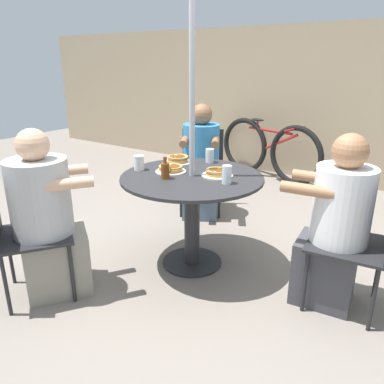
# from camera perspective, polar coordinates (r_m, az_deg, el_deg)

# --- Properties ---
(ground_plane) EXTENTS (12.00, 12.00, 0.00)m
(ground_plane) POSITION_cam_1_polar(r_m,az_deg,el_deg) (3.02, -0.00, -10.67)
(ground_plane) COLOR gray
(back_fence) EXTENTS (10.00, 0.06, 1.96)m
(back_fence) POSITION_cam_1_polar(r_m,az_deg,el_deg) (5.19, 18.20, 12.53)
(back_fence) COLOR tan
(back_fence) RESTS_ON ground
(patio_table) EXTENTS (1.05, 1.05, 0.72)m
(patio_table) POSITION_cam_1_polar(r_m,az_deg,el_deg) (2.79, -0.00, -0.73)
(patio_table) COLOR #28282B
(patio_table) RESTS_ON ground
(umbrella_pole) EXTENTS (0.04, 0.04, 2.36)m
(umbrella_pole) POSITION_cam_1_polar(r_m,az_deg,el_deg) (2.64, -0.00, 12.18)
(umbrella_pole) COLOR #ADADB2
(umbrella_pole) RESTS_ON ground
(patio_chair_north) EXTENTS (0.64, 0.64, 0.84)m
(patio_chair_north) POSITION_cam_1_polar(r_m,az_deg,el_deg) (2.66, -24.77, -5.22)
(patio_chair_north) COLOR #232326
(patio_chair_north) RESTS_ON ground
(diner_north) EXTENTS (0.57, 0.60, 1.13)m
(diner_north) POSITION_cam_1_polar(r_m,az_deg,el_deg) (2.64, -21.08, -4.40)
(diner_north) COLOR gray
(diner_north) RESTS_ON ground
(patio_chair_east) EXTENTS (0.50, 0.50, 0.84)m
(patio_chair_east) POSITION_cam_1_polar(r_m,az_deg,el_deg) (2.52, 24.69, -6.58)
(patio_chair_east) COLOR #232326
(patio_chair_east) RESTS_ON ground
(diner_east) EXTENTS (0.54, 0.39, 1.12)m
(diner_east) POSITION_cam_1_polar(r_m,az_deg,el_deg) (2.52, 20.86, -5.45)
(diner_east) COLOR #3D3D42
(diner_east) RESTS_ON ground
(patio_chair_south) EXTENTS (0.62, 0.62, 0.84)m
(patio_chair_south) POSITION_cam_1_polar(r_m,az_deg,el_deg) (3.94, 1.53, 4.25)
(patio_chair_south) COLOR #232326
(patio_chair_south) RESTS_ON ground
(diner_south) EXTENTS (0.54, 0.58, 1.13)m
(diner_south) POSITION_cam_1_polar(r_m,az_deg,el_deg) (3.76, 1.37, 3.92)
(diner_south) COLOR slate
(diner_south) RESTS_ON ground
(pancake_plate_a) EXTENTS (0.23, 0.23, 0.06)m
(pancake_plate_a) POSITION_cam_1_polar(r_m,az_deg,el_deg) (2.72, 3.91, 2.90)
(pancake_plate_a) COLOR silver
(pancake_plate_a) RESTS_ON patio_table
(pancake_plate_b) EXTENTS (0.23, 0.23, 0.06)m
(pancake_plate_b) POSITION_cam_1_polar(r_m,az_deg,el_deg) (2.82, -3.26, 3.50)
(pancake_plate_b) COLOR silver
(pancake_plate_b) RESTS_ON patio_table
(pancake_plate_c) EXTENTS (0.23, 0.23, 0.07)m
(pancake_plate_c) POSITION_cam_1_polar(r_m,az_deg,el_deg) (3.08, -2.24, 4.92)
(pancake_plate_c) COLOR silver
(pancake_plate_c) RESTS_ON patio_table
(syrup_bottle) EXTENTS (0.08, 0.06, 0.16)m
(syrup_bottle) POSITION_cam_1_polar(r_m,az_deg,el_deg) (2.65, -4.08, 3.33)
(syrup_bottle) COLOR brown
(syrup_bottle) RESTS_ON patio_table
(coffee_cup) EXTENTS (0.08, 0.08, 0.11)m
(coffee_cup) POSITION_cam_1_polar(r_m,az_deg,el_deg) (2.89, -8.07, 4.43)
(coffee_cup) COLOR white
(coffee_cup) RESTS_ON patio_table
(drinking_glass_a) EXTENTS (0.07, 0.07, 0.11)m
(drinking_glass_a) POSITION_cam_1_polar(r_m,az_deg,el_deg) (3.08, 2.72, 5.55)
(drinking_glass_a) COLOR silver
(drinking_glass_a) RESTS_ON patio_table
(drinking_glass_b) EXTENTS (0.07, 0.07, 0.13)m
(drinking_glass_b) POSITION_cam_1_polar(r_m,az_deg,el_deg) (2.55, 5.33, 2.67)
(drinking_glass_b) COLOR silver
(drinking_glass_b) RESTS_ON patio_table
(bicycle) EXTENTS (1.58, 0.52, 0.79)m
(bicycle) POSITION_cam_1_polar(r_m,az_deg,el_deg) (5.14, 11.60, 6.35)
(bicycle) COLOR black
(bicycle) RESTS_ON ground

